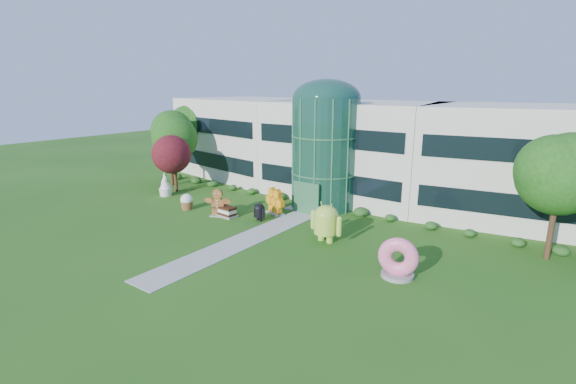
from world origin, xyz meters
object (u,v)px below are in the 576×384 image
Objects in this scene: android_green at (326,220)px; android_black at (259,211)px; donut at (399,257)px; gingerbread at (218,202)px.

android_black is at bearing 179.62° from android_green.
donut reaches higher than android_black.
gingerbread is (-16.90, 2.15, -0.03)m from donut.
donut is at bearing -31.22° from gingerbread.
android_green reaches higher than gingerbread.
gingerbread is (-10.53, -0.28, -0.38)m from android_green.
android_green is at bearing 147.54° from donut.
gingerbread is (-3.64, -1.11, 0.35)m from android_black.
android_green is 10.54m from gingerbread.
android_black is 0.69× the size of donut.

